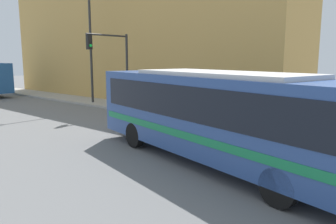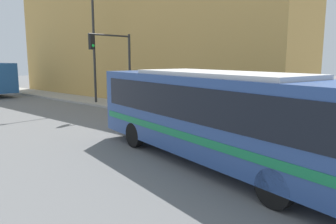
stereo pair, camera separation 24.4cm
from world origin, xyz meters
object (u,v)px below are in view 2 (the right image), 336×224
Objects in this scene: fire_hydrant at (231,115)px; street_lamp at (90,38)px; traffic_light_pole at (116,57)px; city_bus at (217,112)px; parking_meter at (137,96)px.

street_lamp reaches higher than fire_hydrant.
fire_hydrant is at bearing -82.72° from traffic_light_pole.
fire_hydrant is 0.16× the size of traffic_light_pole.
traffic_light_pole is (4.95, 10.95, 1.76)m from city_bus.
fire_hydrant is 8.59m from traffic_light_pole.
traffic_light_pole is at bearing 97.28° from fire_hydrant.
street_lamp is at bearing 77.38° from traffic_light_pole.
traffic_light_pole reaches higher than parking_meter.
city_bus is at bearing -111.32° from street_lamp.
traffic_light_pole is 0.61× the size of street_lamp.
city_bus is 16.39m from street_lamp.
city_bus is 11.76m from parking_meter.
traffic_light_pole is (-1.02, 7.98, 2.99)m from fire_hydrant.
parking_meter is (0.00, 7.13, 0.45)m from fire_hydrant.
city_bus is 9.36× the size of parking_meter.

